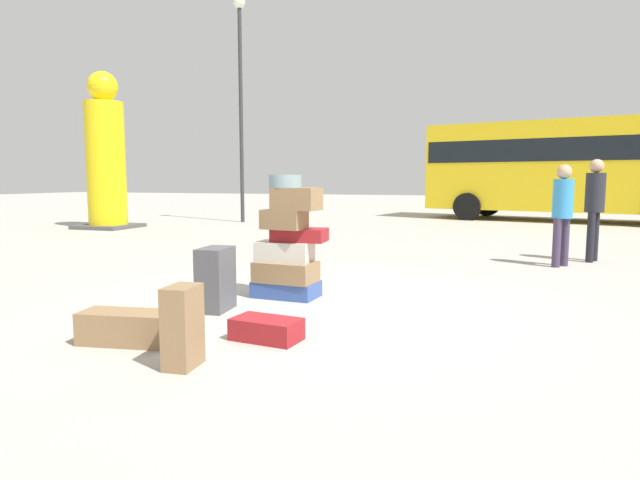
% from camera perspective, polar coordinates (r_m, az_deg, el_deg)
% --- Properties ---
extents(ground_plane, '(80.00, 80.00, 0.00)m').
position_cam_1_polar(ground_plane, '(5.89, -0.29, -6.82)').
color(ground_plane, '#ADA89E').
extents(suitcase_tower, '(0.82, 0.55, 1.40)m').
position_cam_1_polar(suitcase_tower, '(6.14, -3.37, -0.75)').
color(suitcase_tower, '#334F99').
rests_on(suitcase_tower, ground).
extents(suitcase_brown_white_trunk, '(0.23, 0.32, 0.60)m').
position_cam_1_polar(suitcase_brown_white_trunk, '(4.04, -14.34, -8.88)').
color(suitcase_brown_white_trunk, olive).
rests_on(suitcase_brown_white_trunk, ground).
extents(suitcase_maroon_foreground_near, '(0.61, 0.39, 0.18)m').
position_cam_1_polar(suitcase_maroon_foreground_near, '(4.63, -5.69, -9.37)').
color(suitcase_maroon_foreground_near, maroon).
rests_on(suitcase_maroon_foreground_near, ground).
extents(suitcase_brown_behind_tower, '(0.81, 0.42, 0.27)m').
position_cam_1_polar(suitcase_brown_behind_tower, '(4.77, -19.71, -8.71)').
color(suitcase_brown_behind_tower, olive).
rests_on(suitcase_brown_behind_tower, ground).
extents(suitcase_charcoal_left_side, '(0.31, 0.45, 0.65)m').
position_cam_1_polar(suitcase_charcoal_left_side, '(5.66, -10.99, -4.08)').
color(suitcase_charcoal_left_side, '#4C4C51').
rests_on(suitcase_charcoal_left_side, ground).
extents(person_bearded_onlooker, '(0.30, 0.30, 1.57)m').
position_cam_1_polar(person_bearded_onlooker, '(9.08, 24.30, 3.25)').
color(person_bearded_onlooker, '#3F334C').
rests_on(person_bearded_onlooker, ground).
extents(person_tourist_with_camera, '(0.30, 0.32, 1.67)m').
position_cam_1_polar(person_tourist_with_camera, '(9.86, 27.08, 3.70)').
color(person_tourist_with_camera, black).
rests_on(person_tourist_with_camera, ground).
extents(yellow_dummy_statue, '(1.44, 1.44, 4.24)m').
position_cam_1_polar(yellow_dummy_statue, '(16.01, -21.73, 7.93)').
color(yellow_dummy_statue, yellow).
rests_on(yellow_dummy_statue, ground).
extents(parked_bus, '(8.75, 4.41, 3.15)m').
position_cam_1_polar(parked_bus, '(19.07, 24.49, 7.34)').
color(parked_bus, yellow).
rests_on(parked_bus, ground).
extents(lamp_post, '(0.36, 0.36, 6.86)m').
position_cam_1_polar(lamp_post, '(17.46, -8.42, 16.47)').
color(lamp_post, '#333338').
rests_on(lamp_post, ground).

